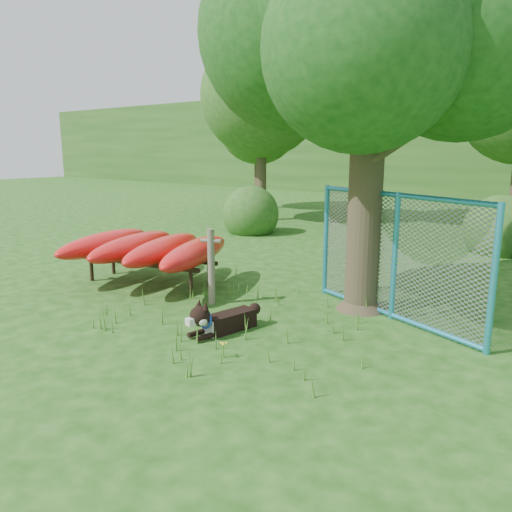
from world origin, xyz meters
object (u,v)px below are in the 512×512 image
Objects in this scene: oak_tree at (372,19)px; kayak_rack at (148,248)px; fence_section at (395,257)px; husky_dog at (220,320)px.

oak_tree reaches higher than kayak_rack.
oak_tree is 3.60m from fence_section.
husky_dog is (2.96, -1.14, -0.53)m from kayak_rack.
fence_section is (1.69, 2.17, 0.80)m from husky_dog.
husky_dog is at bearing -33.77° from kayak_rack.
fence_section is (0.64, -0.15, -3.54)m from oak_tree.
oak_tree is at bearing 3.69° from kayak_rack.
fence_section reaches higher than kayak_rack.
husky_dog is 2.87m from fence_section.
kayak_rack is (-4.01, -1.17, -3.81)m from oak_tree.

